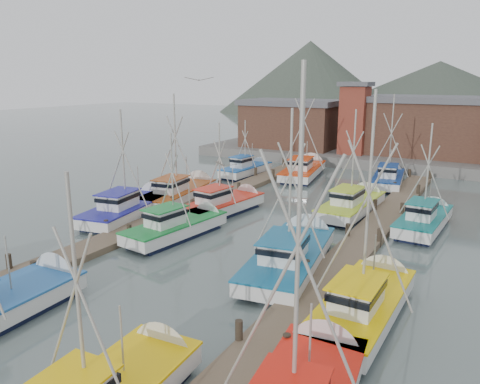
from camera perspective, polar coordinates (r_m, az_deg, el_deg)
The scene contains 21 objects.
ground at distance 28.84m, azimuth -1.63°, elevation -7.00°, with size 260.00×260.00×0.00m, color #4F5F5C.
dock_left at distance 35.71m, azimuth -7.90°, elevation -2.65°, with size 2.30×46.00×1.50m.
dock_right at distance 29.71m, azimuth 14.25°, elevation -6.37°, with size 2.30×46.00×1.50m.
quay at distance 62.40m, azimuth 16.30°, elevation 4.34°, with size 44.00×16.00×1.20m, color slate.
shed_left at distance 63.47m, azimuth 6.31°, elevation 8.36°, with size 12.72×8.48×6.20m.
shed_center at distance 60.82m, azimuth 22.09°, elevation 7.55°, with size 14.84×9.54×6.90m.
lookout_tower at distance 58.47m, azimuth 13.76°, elevation 8.79°, with size 3.60×3.60×8.50m.
distant_hills at distance 148.42m, azimuth 19.38°, elevation 9.05°, with size 175.00×140.00×42.00m.
boat_4 at distance 31.23m, azimuth -7.23°, elevation -4.15°, with size 3.47×8.40×7.54m.
boat_5 at distance 26.34m, azimuth 6.37°, elevation -7.56°, with size 4.60×10.49×9.70m.
boat_6 at distance 36.41m, azimuth -13.05°, elevation -1.79°, with size 4.46×9.93×8.92m.
boat_7 at distance 21.72m, azimuth 15.09°, elevation -12.79°, with size 4.19×8.83×10.55m.
boat_8 at distance 36.27m, azimuth -1.79°, elevation -1.50°, with size 3.64×8.69×7.70m.
boat_9 at distance 37.30m, azimuth 13.69°, elevation -1.46°, with size 3.54×9.13×8.76m.
boat_10 at distance 40.45m, azimuth -7.18°, elevation 0.02°, with size 4.26×9.95×9.86m.
boat_11 at distance 34.93m, azimuth 21.63°, elevation -3.09°, with size 3.24×8.20×7.98m.
boat_12 at distance 50.22m, azimuth 7.83°, elevation 2.69°, with size 4.67×10.34×11.21m.
boat_13 at distance 47.82m, azimuth 17.64°, elevation 1.60°, with size 3.68×8.58×9.40m.
boat_14 at distance 50.27m, azimuth 0.99°, elevation 2.81°, with size 2.86×7.79×6.50m.
gull_near at distance 23.27m, azimuth -5.02°, elevation 13.50°, with size 1.52×0.66×0.24m.
gull_far at distance 27.55m, azimuth -1.75°, elevation 3.35°, with size 1.55×0.66×0.24m.
Camera 1 is at (14.02, -23.04, 10.22)m, focal length 35.00 mm.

